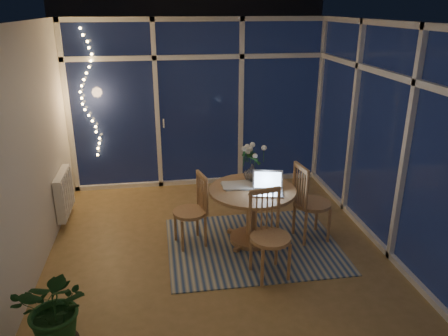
{
  "coord_description": "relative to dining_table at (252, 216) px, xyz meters",
  "views": [
    {
      "loc": [
        -0.64,
        -4.69,
        2.75
      ],
      "look_at": [
        0.12,
        0.25,
        0.88
      ],
      "focal_mm": 35.0,
      "sensor_mm": 36.0,
      "label": 1
    }
  ],
  "objects": [
    {
      "name": "floor",
      "position": [
        -0.42,
        0.04,
        -0.35
      ],
      "size": [
        4.0,
        4.0,
        0.0
      ],
      "primitive_type": "plane",
      "color": "olive",
      "rests_on": "ground"
    },
    {
      "name": "ceiling",
      "position": [
        -0.42,
        0.04,
        2.25
      ],
      "size": [
        4.0,
        4.0,
        0.0
      ],
      "primitive_type": "plane",
      "color": "silver",
      "rests_on": "wall_back"
    },
    {
      "name": "wall_back",
      "position": [
        -0.42,
        2.04,
        0.95
      ],
      "size": [
        4.0,
        0.04,
        2.6
      ],
      "primitive_type": "cube",
      "color": "silver",
      "rests_on": "floor"
    },
    {
      "name": "wall_front",
      "position": [
        -0.42,
        -1.96,
        0.95
      ],
      "size": [
        4.0,
        0.04,
        2.6
      ],
      "primitive_type": "cube",
      "color": "silver",
      "rests_on": "floor"
    },
    {
      "name": "wall_left",
      "position": [
        -2.42,
        0.04,
        0.95
      ],
      "size": [
        0.04,
        4.0,
        2.6
      ],
      "primitive_type": "cube",
      "color": "silver",
      "rests_on": "floor"
    },
    {
      "name": "wall_right",
      "position": [
        1.58,
        0.04,
        0.95
      ],
      "size": [
        0.04,
        4.0,
        2.6
      ],
      "primitive_type": "cube",
      "color": "silver",
      "rests_on": "floor"
    },
    {
      "name": "window_wall_back",
      "position": [
        -0.42,
        2.0,
        0.95
      ],
      "size": [
        4.0,
        0.1,
        2.6
      ],
      "primitive_type": "cube",
      "color": "white",
      "rests_on": "floor"
    },
    {
      "name": "window_wall_right",
      "position": [
        1.54,
        0.04,
        0.95
      ],
      "size": [
        0.1,
        4.0,
        2.6
      ],
      "primitive_type": "cube",
      "color": "white",
      "rests_on": "floor"
    },
    {
      "name": "radiator",
      "position": [
        -2.36,
        0.94,
        0.05
      ],
      "size": [
        0.1,
        0.7,
        0.58
      ],
      "primitive_type": "cube",
      "color": "white",
      "rests_on": "wall_left"
    },
    {
      "name": "fairy_lights",
      "position": [
        -2.07,
        1.92,
        1.17
      ],
      "size": [
        0.24,
        0.1,
        1.85
      ],
      "primitive_type": null,
      "color": "#F2BB60",
      "rests_on": "window_wall_back"
    },
    {
      "name": "garden_patio",
      "position": [
        0.08,
        5.04,
        -0.41
      ],
      "size": [
        12.0,
        6.0,
        0.1
      ],
      "primitive_type": "cube",
      "color": "black",
      "rests_on": "ground"
    },
    {
      "name": "garden_fence",
      "position": [
        -0.42,
        5.54,
        0.55
      ],
      "size": [
        11.0,
        0.08,
        1.8
      ],
      "primitive_type": "cube",
      "color": "#381F14",
      "rests_on": "ground"
    },
    {
      "name": "neighbour_roof",
      "position": [
        -0.12,
        8.54,
        1.85
      ],
      "size": [
        7.0,
        3.0,
        2.2
      ],
      "primitive_type": "cube",
      "color": "#30333A",
      "rests_on": "ground"
    },
    {
      "name": "garden_shrubs",
      "position": [
        -1.22,
        3.44,
        0.1
      ],
      "size": [
        0.9,
        0.9,
        0.9
      ],
      "primitive_type": "sphere",
      "color": "black",
      "rests_on": "ground"
    },
    {
      "name": "rug",
      "position": [
        -0.0,
        -0.1,
        -0.35
      ],
      "size": [
        2.06,
        1.65,
        0.01
      ],
      "primitive_type": "cube",
      "rotation": [
        0.0,
        0.0,
        0.0
      ],
      "color": "#B9B496",
      "rests_on": "floor"
    },
    {
      "name": "dining_table",
      "position": [
        0.0,
        0.0,
        0.0
      ],
      "size": [
        1.04,
        1.04,
        0.71
      ],
      "primitive_type": "cylinder",
      "rotation": [
        0.0,
        0.0,
        0.0
      ],
      "color": "#A36749",
      "rests_on": "floor"
    },
    {
      "name": "chair_left",
      "position": [
        -0.75,
        0.05,
        0.1
      ],
      "size": [
        0.51,
        0.51,
        0.91
      ],
      "primitive_type": "cube",
      "rotation": [
        0.0,
        0.0,
        -1.32
      ],
      "color": "#A36749",
      "rests_on": "floor"
    },
    {
      "name": "chair_right",
      "position": [
        0.75,
        -0.04,
        0.15
      ],
      "size": [
        0.52,
        0.52,
        1.0
      ],
      "primitive_type": "cube",
      "rotation": [
        0.0,
        0.0,
        1.7
      ],
      "color": "#A36749",
      "rests_on": "floor"
    },
    {
      "name": "chair_front",
      "position": [
        0.04,
        -0.75,
        0.13
      ],
      "size": [
        0.52,
        0.52,
        0.97
      ],
      "primitive_type": "cube",
      "rotation": [
        0.0,
        0.0,
        0.18
      ],
      "color": "#A36749",
      "rests_on": "floor"
    },
    {
      "name": "laptop",
      "position": [
        0.15,
        -0.16,
        0.48
      ],
      "size": [
        0.41,
        0.37,
        0.26
      ],
      "primitive_type": null,
      "rotation": [
        0.0,
        0.0,
        -0.22
      ],
      "color": "silver",
      "rests_on": "dining_table"
    },
    {
      "name": "flower_vase",
      "position": [
        0.05,
        0.27,
        0.46
      ],
      "size": [
        0.2,
        0.2,
        0.21
      ],
      "primitive_type": "imported",
      "rotation": [
        0.0,
        0.0,
        0.0
      ],
      "color": "silver",
      "rests_on": "dining_table"
    },
    {
      "name": "bowl",
      "position": [
        0.27,
        0.14,
        0.37
      ],
      "size": [
        0.15,
        0.15,
        0.04
      ],
      "primitive_type": "imported",
      "rotation": [
        0.0,
        0.0,
        0.0
      ],
      "color": "white",
      "rests_on": "dining_table"
    },
    {
      "name": "newspapers",
      "position": [
        -0.13,
        0.11,
        0.37
      ],
      "size": [
        0.35,
        0.27,
        0.02
      ],
      "primitive_type": "cube",
      "rotation": [
        0.0,
        0.0,
        -0.01
      ],
      "color": "silver",
      "rests_on": "dining_table"
    },
    {
      "name": "phone",
      "position": [
        -0.02,
        -0.16,
        0.36
      ],
      "size": [
        0.12,
        0.07,
        0.01
      ],
      "primitive_type": "cube",
      "rotation": [
        0.0,
        0.0,
        0.13
      ],
      "color": "black",
      "rests_on": "dining_table"
    },
    {
      "name": "potted_plant",
      "position": [
        -1.95,
        -1.61,
        0.03
      ],
      "size": [
        0.64,
        0.59,
        0.76
      ],
      "primitive_type": "imported",
      "rotation": [
        0.0,
        0.0,
        -0.26
      ],
      "color": "#1A4A1F",
      "rests_on": "floor"
    }
  ]
}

